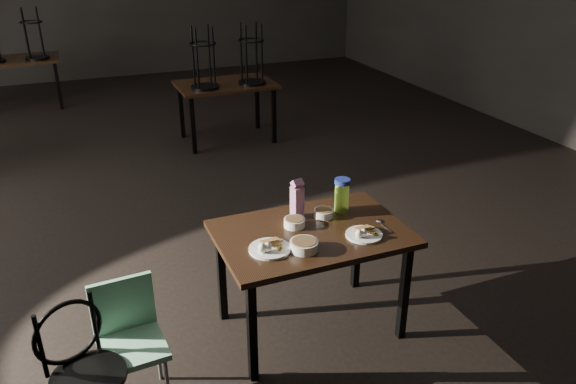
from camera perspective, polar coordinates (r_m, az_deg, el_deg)
name	(u,v)px	position (r m, az deg, el deg)	size (l,w,h in m)	color
main_table	(312,242)	(3.60, 2.41, -5.07)	(1.20, 0.80, 0.75)	black
plate_left	(270,247)	(3.35, -1.87, -5.60)	(0.25, 0.25, 0.08)	white
plate_right	(364,233)	(3.53, 7.73, -4.15)	(0.23, 0.23, 0.07)	white
bowl_near	(295,222)	(3.60, 0.67, -3.09)	(0.14, 0.14, 0.05)	white
bowl_far	(324,213)	(3.73, 3.63, -2.14)	(0.13, 0.13, 0.05)	white
bowl_big	(304,245)	(3.34, 1.63, -5.43)	(0.17, 0.17, 0.06)	white
juice_carton	(297,200)	(3.67, 0.93, -0.81)	(0.08, 0.08, 0.28)	#861862
water_bottle	(342,195)	(3.78, 5.49, -0.27)	(0.13, 0.13, 0.23)	#9DD63F
spoon	(380,222)	(3.71, 9.32, -3.02)	(0.04, 0.18, 0.01)	silver
bentwood_chair	(81,364)	(3.17, -20.26, -16.04)	(0.43, 0.42, 0.80)	black
school_chair	(129,334)	(3.31, -15.86, -13.68)	(0.37, 0.37, 0.76)	#77B995
bg_table_right	(226,84)	(7.15, -6.27, 10.89)	(1.20, 0.80, 1.48)	black
bg_table_far	(16,59)	(9.47, -25.91, 12.08)	(1.20, 0.80, 1.48)	black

